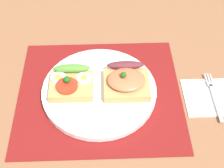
{
  "coord_description": "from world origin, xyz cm",
  "views": [
    {
      "loc": [
        1.35,
        -48.02,
        59.1
      ],
      "look_at": [
        3.0,
        0.0,
        3.33
      ],
      "focal_mm": 51.41,
      "sensor_mm": 36.0,
      "label": 1
    }
  ],
  "objects": [
    {
      "name": "napkin",
      "position": [
        26.56,
        -2.1,
        0.3
      ],
      "size": [
        13.35,
        11.1,
        0.6
      ],
      "primitive_type": "cube",
      "color": "white",
      "rests_on": "ground_plane"
    },
    {
      "name": "plate",
      "position": [
        0.0,
        0.0,
        1.06
      ],
      "size": [
        26.83,
        26.83,
        1.53
      ],
      "primitive_type": "cylinder",
      "color": "white",
      "rests_on": "placemat"
    },
    {
      "name": "ground_plane",
      "position": [
        0.0,
        0.0,
        -1.6
      ],
      "size": [
        120.0,
        90.0,
        3.2
      ],
      "primitive_type": "cube",
      "color": "brown"
    },
    {
      "name": "fork",
      "position": [
        26.72,
        -1.92,
        0.76
      ],
      "size": [
        1.62,
        14.31,
        0.32
      ],
      "color": "#B7B7BC",
      "rests_on": "napkin"
    },
    {
      "name": "sandwich_egg_tomato",
      "position": [
        -6.42,
        0.26,
        3.34
      ],
      "size": [
        9.89,
        9.52,
        4.24
      ],
      "color": "tan",
      "rests_on": "plate"
    },
    {
      "name": "sandwich_salmon",
      "position": [
        6.31,
        0.37,
        3.68
      ],
      "size": [
        10.5,
        10.42,
        5.21
      ],
      "color": "tan",
      "rests_on": "plate"
    },
    {
      "name": "placemat",
      "position": [
        0.0,
        0.0,
        0.15
      ],
      "size": [
        38.36,
        34.44,
        0.3
      ],
      "primitive_type": "cube",
      "color": "maroon",
      "rests_on": "ground_plane"
    }
  ]
}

